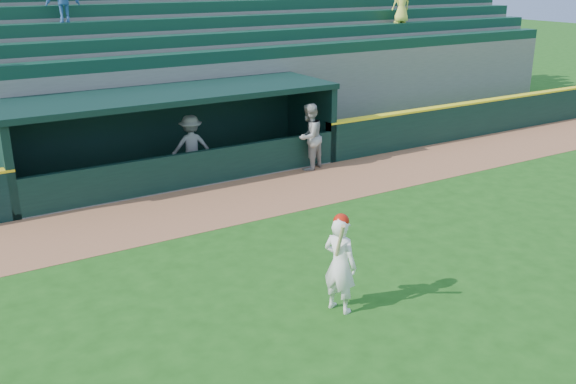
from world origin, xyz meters
name	(u,v)px	position (x,y,z in m)	size (l,w,h in m)	color
ground	(331,279)	(0.00, 0.00, 0.00)	(120.00, 120.00, 0.00)	#1A4C13
warning_track	(220,204)	(0.00, 4.90, 0.01)	(40.00, 3.00, 0.01)	#965D3C
field_wall_right	(501,115)	(12.25, 6.55, 0.60)	(15.50, 0.30, 1.20)	black
wall_stripe_right	(503,98)	(12.25, 6.55, 1.23)	(15.50, 0.32, 0.06)	yellow
dugout_player_front	(309,137)	(3.62, 6.27, 0.99)	(0.96, 0.75, 1.97)	#A1A19C
dugout_player_inside	(191,146)	(0.36, 7.44, 0.89)	(1.16, 0.66, 1.79)	gray
dugout	(171,128)	(0.00, 8.00, 1.36)	(9.40, 2.80, 2.46)	slate
stands	(118,71)	(-0.02, 12.57, 2.41)	(34.50, 6.25, 7.61)	slate
batter_at_plate	(340,263)	(-0.58, -1.04, 0.90)	(0.62, 0.83, 1.82)	white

